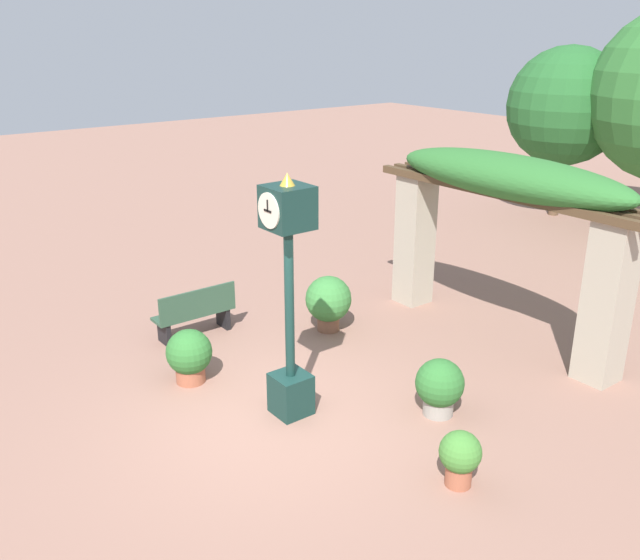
{
  "coord_description": "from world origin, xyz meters",
  "views": [
    {
      "loc": [
        6.66,
        -4.3,
        4.97
      ],
      "look_at": [
        -0.04,
        0.8,
        1.83
      ],
      "focal_mm": 38.0,
      "sensor_mm": 36.0,
      "label": 1
    }
  ],
  "objects_px": {
    "pedestal_clock": "(289,293)",
    "potted_plant_far_left": "(189,355)",
    "park_bench": "(195,313)",
    "potted_plant_far_right": "(460,456)",
    "potted_plant_near_left": "(440,386)",
    "potted_plant_near_right": "(328,301)"
  },
  "relations": [
    {
      "from": "pedestal_clock",
      "to": "potted_plant_far_left",
      "type": "height_order",
      "value": "pedestal_clock"
    },
    {
      "from": "potted_plant_far_left",
      "to": "pedestal_clock",
      "type": "bearing_deg",
      "value": 22.99
    },
    {
      "from": "pedestal_clock",
      "to": "park_bench",
      "type": "xyz_separation_m",
      "value": [
        -3.01,
        0.12,
        -1.34
      ]
    },
    {
      "from": "pedestal_clock",
      "to": "potted_plant_far_left",
      "type": "distance_m",
      "value": 2.21
    },
    {
      "from": "potted_plant_far_left",
      "to": "potted_plant_far_right",
      "type": "relative_size",
      "value": 1.2
    },
    {
      "from": "potted_plant_far_left",
      "to": "potted_plant_near_left",
      "type": "bearing_deg",
      "value": 38.28
    },
    {
      "from": "potted_plant_near_left",
      "to": "potted_plant_far_right",
      "type": "distance_m",
      "value": 1.54
    },
    {
      "from": "pedestal_clock",
      "to": "potted_plant_near_left",
      "type": "xyz_separation_m",
      "value": [
        1.25,
        1.58,
        -1.34
      ]
    },
    {
      "from": "potted_plant_near_left",
      "to": "potted_plant_near_right",
      "type": "distance_m",
      "value": 3.13
    },
    {
      "from": "potted_plant_far_right",
      "to": "park_bench",
      "type": "xyz_separation_m",
      "value": [
        -5.47,
        -0.51,
        0.04
      ]
    },
    {
      "from": "potted_plant_near_right",
      "to": "potted_plant_far_left",
      "type": "bearing_deg",
      "value": -85.72
    },
    {
      "from": "potted_plant_far_right",
      "to": "pedestal_clock",
      "type": "bearing_deg",
      "value": -165.53
    },
    {
      "from": "potted_plant_far_right",
      "to": "park_bench",
      "type": "relative_size",
      "value": 0.49
    },
    {
      "from": "potted_plant_near_right",
      "to": "potted_plant_far_right",
      "type": "xyz_separation_m",
      "value": [
        4.3,
        -1.45,
        -0.16
      ]
    },
    {
      "from": "potted_plant_far_left",
      "to": "potted_plant_far_right",
      "type": "distance_m",
      "value": 4.31
    },
    {
      "from": "park_bench",
      "to": "potted_plant_far_left",
      "type": "bearing_deg",
      "value": 59.36
    },
    {
      "from": "potted_plant_far_left",
      "to": "park_bench",
      "type": "relative_size",
      "value": 0.59
    },
    {
      "from": "park_bench",
      "to": "pedestal_clock",
      "type": "bearing_deg",
      "value": 87.67
    },
    {
      "from": "potted_plant_near_left",
      "to": "potted_plant_far_left",
      "type": "height_order",
      "value": "potted_plant_far_left"
    },
    {
      "from": "potted_plant_near_right",
      "to": "potted_plant_far_right",
      "type": "height_order",
      "value": "potted_plant_near_right"
    },
    {
      "from": "potted_plant_near_left",
      "to": "potted_plant_far_left",
      "type": "bearing_deg",
      "value": -141.72
    },
    {
      "from": "pedestal_clock",
      "to": "potted_plant_far_left",
      "type": "xyz_separation_m",
      "value": [
        -1.63,
        -0.69,
        -1.33
      ]
    }
  ]
}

